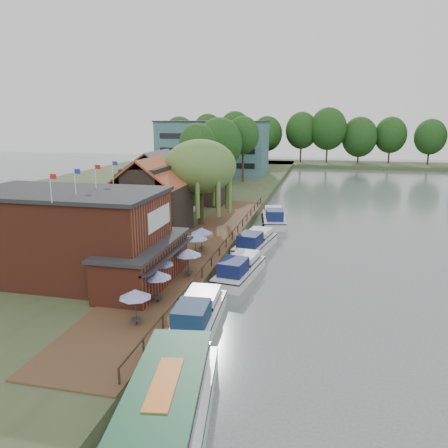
% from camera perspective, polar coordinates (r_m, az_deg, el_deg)
% --- Properties ---
extents(ground, '(260.00, 260.00, 0.00)m').
position_cam_1_polar(ground, '(34.45, 5.35, -10.02)').
color(ground, '#4D5956').
rests_on(ground, ground).
extents(land_bank, '(50.00, 140.00, 1.00)m').
position_cam_1_polar(land_bank, '(75.68, -13.97, 3.13)').
color(land_bank, '#384728').
rests_on(land_bank, ground).
extents(quay_deck, '(6.00, 50.00, 0.10)m').
position_cam_1_polar(quay_deck, '(44.86, -3.07, -2.87)').
color(quay_deck, '#47301E').
rests_on(quay_deck, land_bank).
extents(quay_rail, '(0.20, 49.00, 1.00)m').
position_cam_1_polar(quay_rail, '(44.56, 0.45, -2.37)').
color(quay_rail, black).
rests_on(quay_rail, land_bank).
extents(pub, '(20.00, 11.00, 7.30)m').
position_cam_1_polar(pub, '(36.40, -17.11, -1.52)').
color(pub, maroon).
rests_on(pub, land_bank).
extents(hotel_block, '(25.40, 12.40, 12.30)m').
position_cam_1_polar(hotel_block, '(104.80, -1.45, 10.01)').
color(hotel_block, '#38666B').
rests_on(hotel_block, land_bank).
extents(cottage_a, '(8.60, 7.60, 8.50)m').
position_cam_1_polar(cottage_a, '(49.86, -9.63, 3.59)').
color(cottage_a, black).
rests_on(cottage_a, land_bank).
extents(cottage_b, '(9.60, 8.60, 8.50)m').
position_cam_1_polar(cottage_b, '(60.13, -8.65, 5.33)').
color(cottage_b, beige).
rests_on(cottage_b, land_bank).
extents(cottage_c, '(7.60, 7.60, 8.50)m').
position_cam_1_polar(cottage_c, '(67.32, -2.65, 6.35)').
color(cottage_c, black).
rests_on(cottage_c, land_bank).
extents(willow, '(8.60, 8.60, 10.43)m').
position_cam_1_polar(willow, '(52.90, -3.07, 5.39)').
color(willow, '#476B2D').
rests_on(willow, land_bank).
extents(umbrella_0, '(2.06, 2.06, 2.38)m').
position_cam_1_polar(umbrella_0, '(28.35, -11.45, -10.59)').
color(umbrella_0, navy).
rests_on(umbrella_0, quay_deck).
extents(umbrella_1, '(2.06, 2.06, 2.38)m').
position_cam_1_polar(umbrella_1, '(31.33, -8.70, -8.06)').
color(umbrella_1, navy).
rests_on(umbrella_1, quay_deck).
extents(umbrella_2, '(2.20, 2.20, 2.38)m').
position_cam_1_polar(umbrella_2, '(33.98, -8.36, -6.30)').
color(umbrella_2, navy).
rests_on(umbrella_2, quay_deck).
extents(umbrella_3, '(2.26, 2.26, 2.38)m').
position_cam_1_polar(umbrella_3, '(35.96, -4.70, -5.06)').
color(umbrella_3, navy).
rests_on(umbrella_3, quay_deck).
extents(umbrella_4, '(2.37, 2.37, 2.38)m').
position_cam_1_polar(umbrella_4, '(40.62, -3.76, -2.84)').
color(umbrella_4, navy).
rests_on(umbrella_4, quay_deck).
extents(umbrella_5, '(2.15, 2.15, 2.38)m').
position_cam_1_polar(umbrella_5, '(42.63, -2.93, -2.03)').
color(umbrella_5, '#1D1A92').
rests_on(umbrella_5, quay_deck).
extents(cruiser_0, '(3.61, 9.60, 2.27)m').
position_cam_1_polar(cruiser_0, '(30.19, -3.44, -11.17)').
color(cruiser_0, white).
rests_on(cruiser_0, ground).
extents(cruiser_1, '(4.16, 9.48, 2.19)m').
position_cam_1_polar(cruiser_1, '(38.65, 2.06, -5.54)').
color(cruiser_1, silver).
rests_on(cruiser_1, ground).
extents(cruiser_2, '(4.46, 9.78, 2.26)m').
position_cam_1_polar(cruiser_2, '(46.82, 4.09, -2.08)').
color(cruiser_2, silver).
rests_on(cruiser_2, ground).
extents(cruiser_3, '(4.68, 10.05, 2.33)m').
position_cam_1_polar(cruiser_3, '(58.54, 6.54, 1.10)').
color(cruiser_3, silver).
rests_on(cruiser_3, ground).
extents(tour_boat, '(5.74, 13.71, 2.90)m').
position_cam_1_polar(tour_boat, '(20.20, -8.07, -24.19)').
color(tour_boat, silver).
rests_on(tour_boat, ground).
extents(swan, '(0.44, 0.44, 0.44)m').
position_cam_1_polar(swan, '(24.43, -10.31, -20.35)').
color(swan, white).
rests_on(swan, ground).
extents(bank_tree_0, '(6.16, 6.16, 12.05)m').
position_cam_1_polar(bank_tree_0, '(75.14, -3.49, 8.46)').
color(bank_tree_0, '#143811').
rests_on(bank_tree_0, land_bank).
extents(bank_tree_1, '(8.85, 8.85, 13.03)m').
position_cam_1_polar(bank_tree_1, '(85.92, -0.61, 9.46)').
color(bank_tree_1, '#143811').
rests_on(bank_tree_1, land_bank).
extents(bank_tree_2, '(6.55, 6.55, 13.28)m').
position_cam_1_polar(bank_tree_2, '(90.24, 2.49, 9.73)').
color(bank_tree_2, '#143811').
rests_on(bank_tree_2, land_bank).
extents(bank_tree_3, '(7.98, 7.98, 11.09)m').
position_cam_1_polar(bank_tree_3, '(111.41, 1.97, 9.91)').
color(bank_tree_3, '#143811').
rests_on(bank_tree_3, land_bank).
extents(bank_tree_4, '(7.96, 7.96, 13.22)m').
position_cam_1_polar(bank_tree_4, '(118.04, 2.41, 10.64)').
color(bank_tree_4, '#143811').
rests_on(bank_tree_4, land_bank).
extents(bank_tree_5, '(6.49, 6.49, 11.42)m').
position_cam_1_polar(bank_tree_5, '(128.18, 5.15, 10.43)').
color(bank_tree_5, '#143811').
rests_on(bank_tree_5, land_bank).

